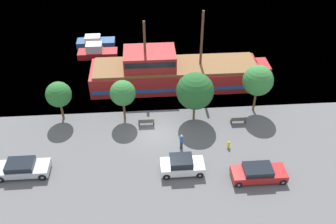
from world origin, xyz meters
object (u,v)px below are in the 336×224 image
object	(u,v)px
parked_car_curb_mid	(22,168)
bench_promenade_east	(146,122)
bench_promenade_west	(238,120)
moored_boat_dockside	(97,52)
parked_car_curb_front	(182,165)
parked_car_curb_rear	(258,173)
moored_boat_outer	(95,42)
pirate_ship	(173,72)
fire_hydrant	(229,144)
pedestrian_walking_near	(181,142)

from	to	relation	value
parked_car_curb_mid	bench_promenade_east	world-z (taller)	parked_car_curb_mid
bench_promenade_west	parked_car_curb_mid	bearing A→B (deg)	-164.61
bench_promenade_east	moored_boat_dockside	bearing A→B (deg)	112.17
parked_car_curb_front	bench_promenade_east	bearing A→B (deg)	113.61
parked_car_curb_front	parked_car_curb_mid	world-z (taller)	parked_car_curb_front
parked_car_curb_front	parked_car_curb_rear	bearing A→B (deg)	-11.43
moored_boat_outer	parked_car_curb_rear	xyz separation A→B (m)	(16.32, -26.89, 0.13)
pirate_ship	parked_car_curb_mid	bearing A→B (deg)	-136.54
bench_promenade_east	fire_hydrant	bearing A→B (deg)	-27.33
moored_boat_dockside	moored_boat_outer	xyz separation A→B (m)	(-0.47, 3.32, -0.13)
bench_promenade_east	moored_boat_outer	bearing A→B (deg)	109.81
pirate_ship	fire_hydrant	xyz separation A→B (m)	(4.45, -11.71, -1.26)
parked_car_curb_rear	bench_promenade_east	distance (m)	12.62
bench_promenade_west	pedestrian_walking_near	size ratio (longest dim) A/B	0.92
parked_car_curb_front	pedestrian_walking_near	size ratio (longest dim) A/B	2.24
moored_boat_dockside	moored_boat_outer	size ratio (longest dim) A/B	0.99
bench_promenade_west	parked_car_curb_front	bearing A→B (deg)	-135.50
moored_boat_outer	fire_hydrant	size ratio (longest dim) A/B	6.96
bench_promenade_east	pedestrian_walking_near	distance (m)	5.06
moored_boat_dockside	moored_boat_outer	bearing A→B (deg)	98.05
parked_car_curb_mid	parked_car_curb_rear	bearing A→B (deg)	-5.82
moored_boat_dockside	pedestrian_walking_near	size ratio (longest dim) A/B	3.07
moored_boat_dockside	parked_car_curb_rear	distance (m)	28.41
fire_hydrant	parked_car_curb_front	bearing A→B (deg)	-149.71
bench_promenade_west	bench_promenade_east	bearing A→B (deg)	177.72
moored_boat_outer	parked_car_curb_rear	bearing A→B (deg)	-58.75
moored_boat_dockside	bench_promenade_west	distance (m)	22.36
pirate_ship	parked_car_curb_rear	bearing A→B (deg)	-68.64
bench_promenade_east	parked_car_curb_rear	bearing A→B (deg)	-40.55
moored_boat_dockside	bench_promenade_east	size ratio (longest dim) A/B	3.21
parked_car_curb_rear	bench_promenade_west	bearing A→B (deg)	89.86
fire_hydrant	bench_promenade_east	xyz separation A→B (m)	(-7.83, 4.05, 0.02)
bench_promenade_west	pedestrian_walking_near	distance (m)	7.25
moored_boat_outer	pedestrian_walking_near	size ratio (longest dim) A/B	3.09
fire_hydrant	pedestrian_walking_near	bearing A→B (deg)	177.50
pirate_ship	pedestrian_walking_near	xyz separation A→B (m)	(-0.12, -11.51, -0.80)
parked_car_curb_front	bench_promenade_west	distance (m)	9.26
moored_boat_outer	pedestrian_walking_near	world-z (taller)	pedestrian_walking_near
pirate_ship	parked_car_curb_mid	world-z (taller)	pirate_ship
parked_car_curb_front	bench_promenade_east	distance (m)	7.51
parked_car_curb_front	parked_car_curb_rear	xyz separation A→B (m)	(6.58, -1.33, -0.09)
moored_boat_dockside	moored_boat_outer	world-z (taller)	moored_boat_dockside
parked_car_curb_rear	bench_promenade_west	distance (m)	7.83
moored_boat_outer	parked_car_curb_mid	distance (m)	25.17
bench_promenade_west	parked_car_curb_rear	bearing A→B (deg)	-90.14
moored_boat_outer	parked_car_curb_mid	world-z (taller)	moored_boat_outer
moored_boat_outer	pedestrian_walking_near	bearing A→B (deg)	-66.09
pirate_ship	bench_promenade_west	bearing A→B (deg)	-52.28
moored_boat_outer	parked_car_curb_mid	xyz separation A→B (m)	(-4.40, -24.78, 0.14)
moored_boat_dockside	fire_hydrant	bearing A→B (deg)	-54.02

